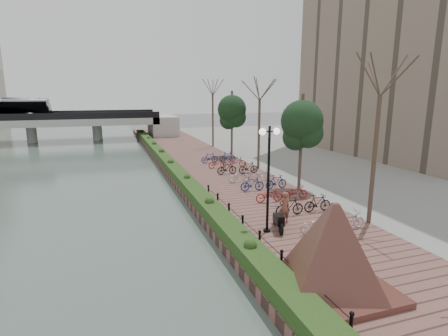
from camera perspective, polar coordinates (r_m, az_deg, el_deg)
name	(u,v)px	position (r m, az deg, el deg)	size (l,w,h in m)	color
ground	(237,274)	(14.44, 2.15, -16.94)	(220.00, 220.00, 0.00)	#59595B
promenade	(210,171)	(31.25, -2.25, -0.44)	(8.00, 75.00, 0.50)	brown
inland_pavement	(358,160)	(38.78, 21.09, 1.21)	(24.00, 75.00, 0.50)	gray
hedge	(168,162)	(32.80, -9.20, 0.99)	(1.10, 56.00, 0.60)	#1F3A15
chain_fence	(251,231)	(16.22, 4.36, -10.26)	(0.10, 14.10, 0.70)	black
granite_monument	(333,247)	(12.38, 17.36, -12.17)	(5.44, 5.44, 3.02)	#431D1D
lamppost	(269,157)	(16.20, 7.34, 1.77)	(1.02, 0.32, 5.06)	black
motorcycle	(278,220)	(17.31, 8.82, -8.36)	(0.50, 1.61, 1.01)	black
pedestrian	(284,207)	(18.15, 9.83, -6.36)	(0.60, 0.39, 1.64)	brown
bicycle_parking	(257,179)	(25.22, 5.45, -1.83)	(2.40, 19.89, 1.00)	#A6A5AA
street_trees	(276,137)	(27.69, 8.54, 5.04)	(3.20, 37.12, 6.80)	#3D2B24
bridge	(26,120)	(57.98, -29.61, 6.90)	(36.00, 10.77, 6.50)	#999894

